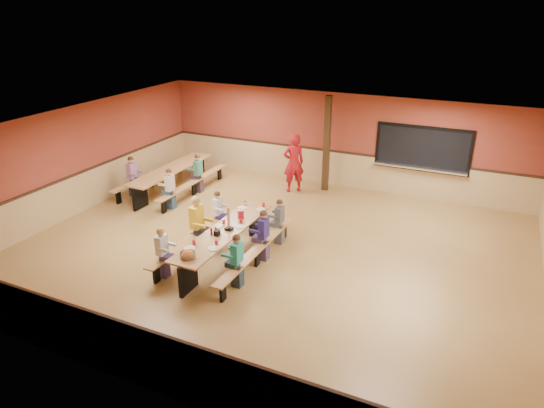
% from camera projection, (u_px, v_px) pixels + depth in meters
% --- Properties ---
extents(ground, '(12.00, 12.00, 0.00)m').
position_uv_depth(ground, '(273.00, 250.00, 11.83)').
color(ground, olive).
rests_on(ground, ground).
extents(room_envelope, '(12.04, 10.04, 3.02)m').
position_uv_depth(room_envelope, '(273.00, 224.00, 11.56)').
color(room_envelope, brown).
rests_on(room_envelope, ground).
extents(kitchen_pass_through, '(2.78, 0.28, 1.38)m').
position_uv_depth(kitchen_pass_through, '(422.00, 151.00, 14.38)').
color(kitchen_pass_through, black).
rests_on(kitchen_pass_through, ground).
extents(structural_post, '(0.18, 0.18, 3.00)m').
position_uv_depth(structural_post, '(327.00, 144.00, 15.00)').
color(structural_post, black).
rests_on(structural_post, ground).
extents(cafeteria_table_main, '(1.91, 3.70, 0.74)m').
position_uv_depth(cafeteria_table_main, '(225.00, 238.00, 11.24)').
color(cafeteria_table_main, '#A1713F').
rests_on(cafeteria_table_main, ground).
extents(cafeteria_table_second, '(1.91, 3.70, 0.74)m').
position_uv_depth(cafeteria_table_second, '(171.00, 175.00, 15.29)').
color(cafeteria_table_second, '#A1713F').
rests_on(cafeteria_table_second, ground).
extents(seated_child_white_left, '(0.35, 0.29, 1.17)m').
position_uv_depth(seated_child_white_left, '(162.00, 253.00, 10.47)').
color(seated_child_white_left, silver).
rests_on(seated_child_white_left, ground).
extents(seated_adult_yellow, '(0.45, 0.36, 1.37)m').
position_uv_depth(seated_adult_yellow, '(197.00, 224.00, 11.58)').
color(seated_adult_yellow, yellow).
rests_on(seated_adult_yellow, ground).
extents(seated_child_grey_left, '(0.34, 0.28, 1.16)m').
position_uv_depth(seated_child_grey_left, '(218.00, 213.00, 12.42)').
color(seated_child_grey_left, silver).
rests_on(seated_child_grey_left, ground).
extents(seated_child_teal_right, '(0.36, 0.30, 1.19)m').
position_uv_depth(seated_child_teal_right, '(237.00, 261.00, 10.11)').
color(seated_child_teal_right, teal).
rests_on(seated_child_teal_right, ground).
extents(seated_child_navy_right, '(0.38, 0.31, 1.22)m').
position_uv_depth(seated_child_navy_right, '(264.00, 236.00, 11.17)').
color(seated_child_navy_right, navy).
rests_on(seated_child_navy_right, ground).
extents(seated_child_char_right, '(0.34, 0.28, 1.16)m').
position_uv_depth(seated_child_char_right, '(280.00, 222.00, 11.94)').
color(seated_child_char_right, '#434A4D').
rests_on(seated_child_char_right, ground).
extents(seated_child_purple_sec, '(0.39, 0.32, 1.24)m').
position_uv_depth(seated_child_purple_sec, '(133.00, 177.00, 14.87)').
color(seated_child_purple_sec, '#8F5F8C').
rests_on(seated_child_purple_sec, ground).
extents(seated_child_green_sec, '(0.37, 0.31, 1.22)m').
position_uv_depth(seated_child_green_sec, '(198.00, 173.00, 15.18)').
color(seated_child_green_sec, '#3B7F68').
rests_on(seated_child_green_sec, ground).
extents(seated_child_tan_sec, '(0.36, 0.30, 1.20)m').
position_uv_depth(seated_child_tan_sec, '(170.00, 189.00, 13.95)').
color(seated_child_tan_sec, beige).
rests_on(seated_child_tan_sec, ground).
extents(standing_woman, '(0.81, 0.78, 1.87)m').
position_uv_depth(standing_woman, '(294.00, 163.00, 15.10)').
color(standing_woman, '#A7131C').
rests_on(standing_woman, ground).
extents(punch_pitcher, '(0.16, 0.16, 0.22)m').
position_uv_depth(punch_pitcher, '(241.00, 214.00, 11.70)').
color(punch_pitcher, '#AD1722').
rests_on(punch_pitcher, cafeteria_table_main).
extents(chip_bowl, '(0.32, 0.32, 0.15)m').
position_uv_depth(chip_bowl, '(188.00, 255.00, 9.92)').
color(chip_bowl, orange).
rests_on(chip_bowl, cafeteria_table_main).
extents(napkin_dispenser, '(0.10, 0.14, 0.13)m').
position_uv_depth(napkin_dispenser, '(217.00, 233.00, 10.87)').
color(napkin_dispenser, black).
rests_on(napkin_dispenser, cafeteria_table_main).
extents(condiment_mustard, '(0.06, 0.06, 0.17)m').
position_uv_depth(condiment_mustard, '(216.00, 230.00, 10.96)').
color(condiment_mustard, yellow).
rests_on(condiment_mustard, cafeteria_table_main).
extents(condiment_ketchup, '(0.06, 0.06, 0.17)m').
position_uv_depth(condiment_ketchup, '(211.00, 231.00, 10.89)').
color(condiment_ketchup, '#B2140F').
rests_on(condiment_ketchup, cafeteria_table_main).
extents(table_paddle, '(0.16, 0.16, 0.56)m').
position_uv_depth(table_paddle, '(229.00, 225.00, 11.10)').
color(table_paddle, black).
rests_on(table_paddle, cafeteria_table_main).
extents(place_settings, '(0.65, 3.30, 0.11)m').
position_uv_depth(place_settings, '(225.00, 228.00, 11.14)').
color(place_settings, beige).
rests_on(place_settings, cafeteria_table_main).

